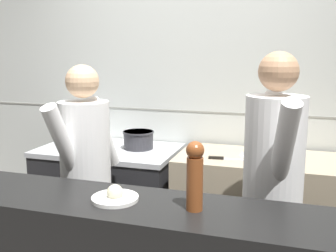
{
  "coord_description": "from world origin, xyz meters",
  "views": [
    {
      "loc": [
        0.84,
        -1.82,
        1.66
      ],
      "look_at": [
        0.04,
        0.73,
        1.15
      ],
      "focal_mm": 42.0,
      "sensor_mm": 36.0,
      "label": 1
    }
  ],
  "objects_px": {
    "chef_sous": "(273,182)",
    "plated_dish_appetiser": "(115,196)",
    "chefs_knife": "(231,159)",
    "oven_range": "(110,197)",
    "mixing_bowl_steel": "(259,149)",
    "sauce_pot": "(138,139)",
    "chef_head_cook": "(86,174)",
    "stock_pot": "(77,132)",
    "pepper_mill": "(195,174)"
  },
  "relations": [
    {
      "from": "chef_sous",
      "to": "plated_dish_appetiser",
      "type": "bearing_deg",
      "value": -154.08
    },
    {
      "from": "chefs_knife",
      "to": "plated_dish_appetiser",
      "type": "xyz_separation_m",
      "value": [
        -0.39,
        -1.14,
        0.09
      ]
    },
    {
      "from": "oven_range",
      "to": "chef_sous",
      "type": "distance_m",
      "value": 1.6
    },
    {
      "from": "oven_range",
      "to": "chefs_knife",
      "type": "bearing_deg",
      "value": -7.54
    },
    {
      "from": "oven_range",
      "to": "mixing_bowl_steel",
      "type": "height_order",
      "value": "mixing_bowl_steel"
    },
    {
      "from": "oven_range",
      "to": "plated_dish_appetiser",
      "type": "height_order",
      "value": "plated_dish_appetiser"
    },
    {
      "from": "sauce_pot",
      "to": "mixing_bowl_steel",
      "type": "bearing_deg",
      "value": -0.55
    },
    {
      "from": "sauce_pot",
      "to": "chef_head_cook",
      "type": "distance_m",
      "value": 0.79
    },
    {
      "from": "plated_dish_appetiser",
      "to": "chef_head_cook",
      "type": "xyz_separation_m",
      "value": [
        -0.46,
        0.55,
        -0.1
      ]
    },
    {
      "from": "mixing_bowl_steel",
      "to": "stock_pot",
      "type": "bearing_deg",
      "value": -179.52
    },
    {
      "from": "oven_range",
      "to": "sauce_pot",
      "type": "height_order",
      "value": "sauce_pot"
    },
    {
      "from": "stock_pot",
      "to": "chef_sous",
      "type": "bearing_deg",
      "value": -23.03
    },
    {
      "from": "oven_range",
      "to": "sauce_pot",
      "type": "bearing_deg",
      "value": 12.14
    },
    {
      "from": "sauce_pot",
      "to": "chef_head_cook",
      "type": "xyz_separation_m",
      "value": [
        -0.05,
        -0.79,
        -0.06
      ]
    },
    {
      "from": "oven_range",
      "to": "chefs_knife",
      "type": "distance_m",
      "value": 1.15
    },
    {
      "from": "plated_dish_appetiser",
      "to": "chef_sous",
      "type": "bearing_deg",
      "value": 40.47
    },
    {
      "from": "sauce_pot",
      "to": "mixing_bowl_steel",
      "type": "distance_m",
      "value": 0.98
    },
    {
      "from": "chefs_knife",
      "to": "plated_dish_appetiser",
      "type": "height_order",
      "value": "plated_dish_appetiser"
    },
    {
      "from": "oven_range",
      "to": "chef_sous",
      "type": "height_order",
      "value": "chef_sous"
    },
    {
      "from": "oven_range",
      "to": "chef_head_cook",
      "type": "height_order",
      "value": "chef_head_cook"
    },
    {
      "from": "mixing_bowl_steel",
      "to": "chefs_knife",
      "type": "xyz_separation_m",
      "value": [
        -0.18,
        -0.18,
        -0.04
      ]
    },
    {
      "from": "chef_head_cook",
      "to": "pepper_mill",
      "type": "bearing_deg",
      "value": -22.35
    },
    {
      "from": "mixing_bowl_steel",
      "to": "plated_dish_appetiser",
      "type": "height_order",
      "value": "plated_dish_appetiser"
    },
    {
      "from": "chefs_knife",
      "to": "pepper_mill",
      "type": "bearing_deg",
      "value": -90.0
    },
    {
      "from": "chef_sous",
      "to": "pepper_mill",
      "type": "bearing_deg",
      "value": -132.19
    },
    {
      "from": "mixing_bowl_steel",
      "to": "chef_sous",
      "type": "relative_size",
      "value": 0.18
    },
    {
      "from": "sauce_pot",
      "to": "chef_sous",
      "type": "relative_size",
      "value": 0.16
    },
    {
      "from": "plated_dish_appetiser",
      "to": "chef_head_cook",
      "type": "distance_m",
      "value": 0.73
    },
    {
      "from": "mixing_bowl_steel",
      "to": "sauce_pot",
      "type": "bearing_deg",
      "value": 179.45
    },
    {
      "from": "stock_pot",
      "to": "chef_sous",
      "type": "height_order",
      "value": "chef_sous"
    },
    {
      "from": "plated_dish_appetiser",
      "to": "pepper_mill",
      "type": "relative_size",
      "value": 0.71
    },
    {
      "from": "stock_pot",
      "to": "plated_dish_appetiser",
      "type": "xyz_separation_m",
      "value": [
        0.97,
        -1.31,
        0.0
      ]
    },
    {
      "from": "sauce_pot",
      "to": "pepper_mill",
      "type": "height_order",
      "value": "pepper_mill"
    },
    {
      "from": "chefs_knife",
      "to": "chef_sous",
      "type": "distance_m",
      "value": 0.63
    },
    {
      "from": "plated_dish_appetiser",
      "to": "chef_head_cook",
      "type": "relative_size",
      "value": 0.14
    },
    {
      "from": "oven_range",
      "to": "stock_pot",
      "type": "height_order",
      "value": "stock_pot"
    },
    {
      "from": "mixing_bowl_steel",
      "to": "plated_dish_appetiser",
      "type": "relative_size",
      "value": 1.3
    },
    {
      "from": "stock_pot",
      "to": "chef_head_cook",
      "type": "xyz_separation_m",
      "value": [
        0.5,
        -0.76,
        -0.1
      ]
    },
    {
      "from": "stock_pot",
      "to": "plated_dish_appetiser",
      "type": "distance_m",
      "value": 1.63
    },
    {
      "from": "stock_pot",
      "to": "sauce_pot",
      "type": "distance_m",
      "value": 0.56
    },
    {
      "from": "sauce_pot",
      "to": "chef_head_cook",
      "type": "bearing_deg",
      "value": -93.96
    },
    {
      "from": "oven_range",
      "to": "chef_head_cook",
      "type": "xyz_separation_m",
      "value": [
        0.19,
        -0.73,
        0.45
      ]
    },
    {
      "from": "mixing_bowl_steel",
      "to": "chef_sous",
      "type": "distance_m",
      "value": 0.74
    },
    {
      "from": "oven_range",
      "to": "sauce_pot",
      "type": "xyz_separation_m",
      "value": [
        0.25,
        0.05,
        0.51
      ]
    },
    {
      "from": "sauce_pot",
      "to": "chefs_knife",
      "type": "xyz_separation_m",
      "value": [
        0.8,
        -0.19,
        -0.05
      ]
    },
    {
      "from": "chef_sous",
      "to": "stock_pot",
      "type": "bearing_deg",
      "value": 142.43
    },
    {
      "from": "pepper_mill",
      "to": "chef_head_cook",
      "type": "relative_size",
      "value": 0.2
    },
    {
      "from": "oven_range",
      "to": "sauce_pot",
      "type": "distance_m",
      "value": 0.57
    },
    {
      "from": "sauce_pot",
      "to": "chefs_knife",
      "type": "distance_m",
      "value": 0.82
    },
    {
      "from": "pepper_mill",
      "to": "oven_range",
      "type": "bearing_deg",
      "value": 129.25
    }
  ]
}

